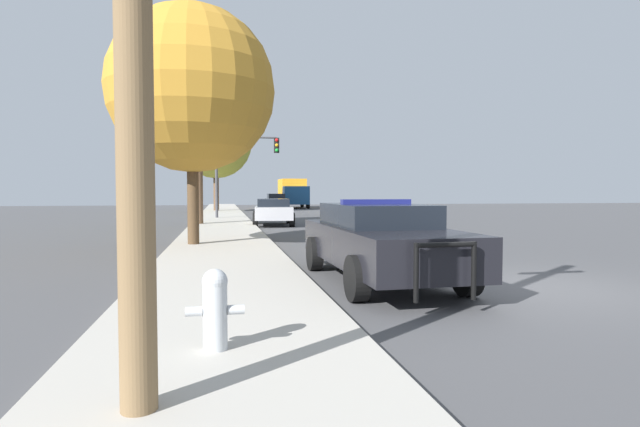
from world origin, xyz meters
TOP-DOWN VIEW (x-y plane):
  - ground_plane at (0.00, 0.00)m, footprint 110.00×110.00m
  - sidewalk_left at (-5.10, 0.00)m, footprint 3.00×110.00m
  - police_car at (-2.27, 1.08)m, footprint 2.15×5.15m
  - fire_hydrant at (-5.20, -2.85)m, footprint 0.56×0.25m
  - traffic_light at (-3.90, 22.21)m, footprint 3.78×0.35m
  - car_background_midblock at (-2.65, 16.78)m, footprint 2.18×4.21m
  - car_background_distant at (-0.17, 38.81)m, footprint 2.04×4.74m
  - box_truck at (1.95, 42.43)m, footprint 2.72×6.55m
  - tree_sidewalk_far at (-5.56, 33.62)m, footprint 5.77×5.77m
  - tree_sidewalk_near at (-5.95, 7.25)m, footprint 4.80×4.80m
  - tree_sidewalk_mid at (-6.21, 16.75)m, footprint 4.32×4.32m

SIDE VIEW (x-z plane):
  - ground_plane at x=0.00m, z-range 0.00..0.00m
  - sidewalk_left at x=-5.10m, z-range 0.00..0.13m
  - fire_hydrant at x=-5.20m, z-range 0.16..0.94m
  - car_background_midblock at x=-2.65m, z-range 0.06..1.37m
  - police_car at x=-2.27m, z-range 0.02..1.54m
  - car_background_distant at x=-0.17m, z-range 0.05..1.52m
  - box_truck at x=1.95m, z-range 0.11..3.04m
  - traffic_light at x=-3.90m, z-range 1.16..6.06m
  - tree_sidewalk_near at x=-5.95m, z-range 1.16..8.05m
  - tree_sidewalk_mid at x=-6.21m, z-range 1.51..8.64m
  - tree_sidewalk_far at x=-5.56m, z-range 1.42..9.79m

